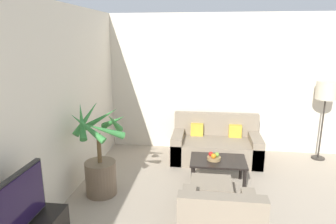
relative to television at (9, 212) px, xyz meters
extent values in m
cube|color=beige|center=(3.31, 3.88, 0.54)|extent=(8.80, 0.06, 2.70)
cube|color=beige|center=(-0.31, 0.54, 0.54)|extent=(0.06, 8.21, 2.70)
cube|color=black|center=(0.00, 0.00, 0.01)|extent=(0.05, 1.04, 0.53)
cube|color=black|center=(0.02, 0.00, 0.01)|extent=(0.01, 1.00, 0.49)
cylinder|color=brown|center=(0.15, 1.78, -0.56)|extent=(0.45, 0.45, 0.50)
cylinder|color=brown|center=(0.15, 1.78, -0.09)|extent=(0.06, 0.06, 0.43)
cone|color=#38843D|center=(0.39, 1.78, 0.29)|extent=(0.10, 0.54, 0.42)
cone|color=#38843D|center=(0.32, 1.99, 0.25)|extent=(0.51, 0.44, 0.34)
cone|color=#38843D|center=(0.09, 2.03, 0.27)|extent=(0.57, 0.22, 0.38)
cone|color=#38843D|center=(-0.05, 1.87, 0.32)|extent=(0.31, 0.50, 0.47)
cone|color=#38843D|center=(-0.04, 1.69, 0.33)|extent=(0.30, 0.49, 0.48)
cone|color=#38843D|center=(0.10, 1.54, 0.28)|extent=(0.56, 0.22, 0.40)
cone|color=#38843D|center=(0.32, 1.57, 0.25)|extent=(0.51, 0.44, 0.34)
cube|color=gray|center=(1.85, 3.27, -0.62)|extent=(1.62, 0.88, 0.38)
cube|color=gray|center=(1.85, 3.63, -0.21)|extent=(1.62, 0.16, 0.43)
cube|color=gray|center=(1.14, 3.27, -0.56)|extent=(0.20, 0.88, 0.50)
cube|color=gray|center=(2.56, 3.27, -0.56)|extent=(0.20, 0.88, 0.50)
cube|color=gold|center=(1.49, 3.51, -0.30)|extent=(0.24, 0.12, 0.24)
cube|color=gold|center=(2.22, 3.51, -0.30)|extent=(0.24, 0.12, 0.24)
cylinder|color=#2D2823|center=(3.79, 3.56, -0.80)|extent=(0.24, 0.24, 0.03)
cylinder|color=#2D2823|center=(3.79, 3.56, -0.22)|extent=(0.03, 0.03, 1.13)
cylinder|color=beige|center=(3.79, 3.56, 0.51)|extent=(0.36, 0.36, 0.33)
cylinder|color=black|center=(1.48, 2.03, -0.61)|extent=(0.05, 0.05, 0.39)
cylinder|color=black|center=(2.23, 2.03, -0.61)|extent=(0.05, 0.05, 0.39)
cylinder|color=black|center=(1.48, 2.52, -0.61)|extent=(0.05, 0.05, 0.39)
cylinder|color=black|center=(2.23, 2.52, -0.61)|extent=(0.05, 0.05, 0.39)
cube|color=black|center=(1.86, 2.28, -0.41)|extent=(0.85, 0.58, 0.03)
cylinder|color=#997A4C|center=(1.79, 2.27, -0.37)|extent=(0.21, 0.21, 0.05)
sphere|color=red|center=(1.74, 2.29, -0.31)|extent=(0.07, 0.07, 0.07)
sphere|color=olive|center=(1.83, 2.28, -0.31)|extent=(0.07, 0.07, 0.07)
sphere|color=orange|center=(1.78, 2.21, -0.31)|extent=(0.08, 0.08, 0.08)
cube|color=gray|center=(1.82, 0.53, -0.22)|extent=(0.86, 0.16, 0.39)
cube|color=gray|center=(1.47, 0.87, -0.56)|extent=(0.16, 0.84, 0.50)
cube|color=gray|center=(1.74, 1.63, -0.62)|extent=(0.55, 0.49, 0.37)
camera|label=1|loc=(1.63, -2.07, 1.45)|focal=32.00mm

